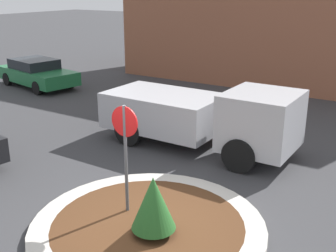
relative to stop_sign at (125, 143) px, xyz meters
The scene contains 7 objects.
ground_plane 1.81m from the stop_sign, 16.13° to the right, with size 120.00×120.00×0.00m, color #38383A.
traffic_island 1.74m from the stop_sign, 16.13° to the right, with size 4.73×4.73×0.15m.
stop_sign is the anchor object (origin of this frame).
island_shrub 1.37m from the stop_sign, 24.37° to the right, with size 0.86×0.86×1.19m.
utility_truck 4.45m from the stop_sign, 97.47° to the left, with size 5.91×2.28×1.97m.
storefront_building 15.48m from the stop_sign, 97.85° to the left, with size 14.86×6.07×6.89m.
parked_sedan_green 13.38m from the stop_sign, 146.48° to the left, with size 4.76×2.69×1.33m.
Camera 1 is at (4.29, -6.05, 4.68)m, focal length 45.00 mm.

